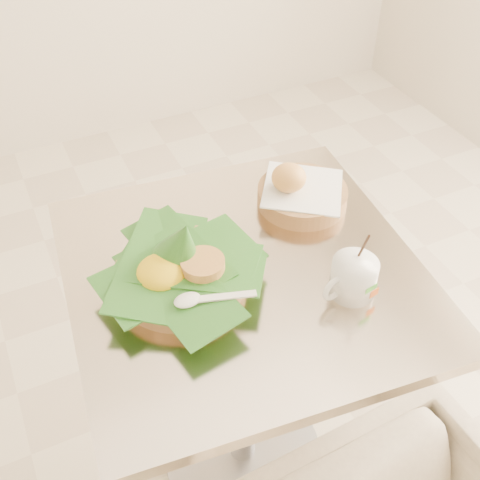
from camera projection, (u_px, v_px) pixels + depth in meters
name	position (u px, v px, depth m)	size (l,w,h in m)	color
floor	(207.00, 458.00, 1.71)	(3.60, 3.60, 0.00)	beige
cafe_table	(243.00, 338.00, 1.36)	(0.77, 0.77, 0.75)	gray
rice_basket	(180.00, 268.00, 1.16)	(0.32, 0.32, 0.16)	#9D7943
bread_basket	(300.00, 192.00, 1.35)	(0.24, 0.24, 0.11)	#9D7943
coffee_mug	(353.00, 277.00, 1.14)	(0.12, 0.09, 0.15)	white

